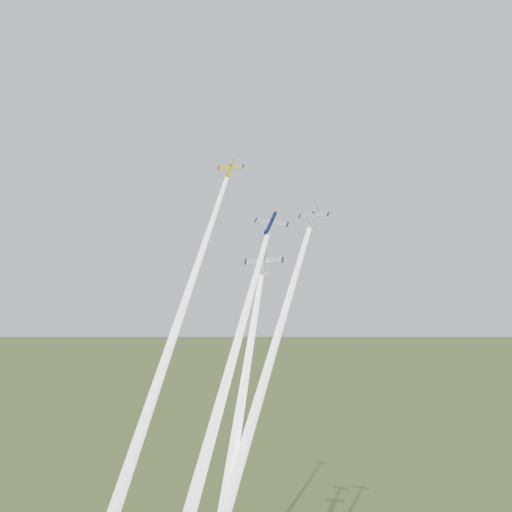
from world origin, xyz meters
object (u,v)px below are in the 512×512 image
plane_silver_right (313,216)px  plane_yellow (230,168)px  plane_navy (270,224)px  plane_silver_low (263,263)px

plane_silver_right → plane_yellow: bearing=163.6°
plane_navy → plane_silver_low: size_ratio=0.93×
plane_navy → plane_silver_right: size_ratio=1.13×
plane_silver_right → plane_navy: bearing=-157.9°
plane_yellow → plane_silver_right: (25.18, -3.02, -13.15)m
plane_silver_right → plane_silver_low: 14.20m
plane_yellow → plane_navy: size_ratio=0.90×
plane_yellow → plane_silver_right: plane_yellow is taller
plane_yellow → plane_navy: bearing=-38.8°
plane_navy → plane_silver_low: plane_navy is taller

